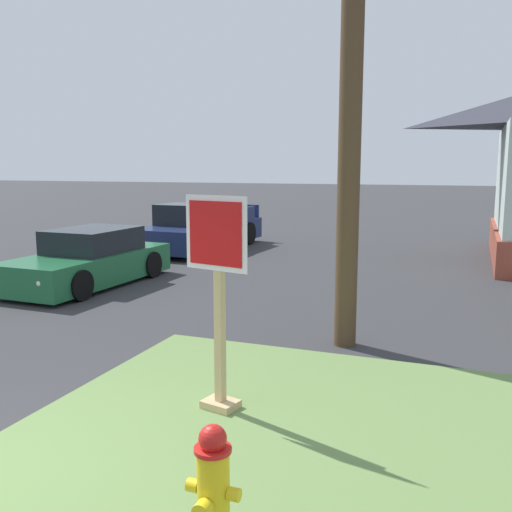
{
  "coord_description": "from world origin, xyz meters",
  "views": [
    {
      "loc": [
        3.89,
        -3.11,
        2.62
      ],
      "look_at": [
        0.95,
        4.53,
        1.33
      ],
      "focal_mm": 39.84,
      "sensor_mm": 36.0,
      "label": 1
    }
  ],
  "objects_px": {
    "pickup_truck_navy": "(200,230)",
    "fire_hydrant": "(213,491)",
    "stop_sign": "(219,306)",
    "manhole_cover": "(155,367)",
    "parked_sedan_green": "(89,261)"
  },
  "relations": [
    {
      "from": "manhole_cover",
      "to": "pickup_truck_navy",
      "type": "distance_m",
      "value": 10.82
    },
    {
      "from": "fire_hydrant",
      "to": "manhole_cover",
      "type": "height_order",
      "value": "fire_hydrant"
    },
    {
      "from": "pickup_truck_navy",
      "to": "stop_sign",
      "type": "bearing_deg",
      "value": -62.4
    },
    {
      "from": "manhole_cover",
      "to": "pickup_truck_navy",
      "type": "bearing_deg",
      "value": 113.5
    },
    {
      "from": "pickup_truck_navy",
      "to": "parked_sedan_green",
      "type": "bearing_deg",
      "value": -88.31
    },
    {
      "from": "fire_hydrant",
      "to": "pickup_truck_navy",
      "type": "xyz_separation_m",
      "value": [
        -6.59,
        12.95,
        0.13
      ]
    },
    {
      "from": "fire_hydrant",
      "to": "manhole_cover",
      "type": "bearing_deg",
      "value": 126.93
    },
    {
      "from": "pickup_truck_navy",
      "to": "fire_hydrant",
      "type": "bearing_deg",
      "value": -63.02
    },
    {
      "from": "fire_hydrant",
      "to": "pickup_truck_navy",
      "type": "bearing_deg",
      "value": 116.98
    },
    {
      "from": "fire_hydrant",
      "to": "stop_sign",
      "type": "xyz_separation_m",
      "value": [
        -0.89,
        2.04,
        0.71
      ]
    },
    {
      "from": "fire_hydrant",
      "to": "stop_sign",
      "type": "bearing_deg",
      "value": 113.6
    },
    {
      "from": "parked_sedan_green",
      "to": "pickup_truck_navy",
      "type": "xyz_separation_m",
      "value": [
        -0.17,
        5.79,
        0.08
      ]
    },
    {
      "from": "fire_hydrant",
      "to": "pickup_truck_navy",
      "type": "height_order",
      "value": "pickup_truck_navy"
    },
    {
      "from": "manhole_cover",
      "to": "parked_sedan_green",
      "type": "relative_size",
      "value": 0.17
    },
    {
      "from": "fire_hydrant",
      "to": "pickup_truck_navy",
      "type": "relative_size",
      "value": 0.17
    }
  ]
}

